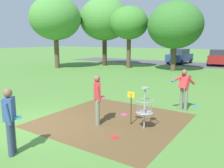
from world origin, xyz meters
The scene contains 17 objects.
ground_plane centered at (0.00, 0.00, 0.00)m, with size 160.00×160.00×0.00m, color #518438.
dirt_tee_pad centered at (2.00, 1.92, 0.00)m, with size 4.78×4.70×0.01m, color brown.
disc_golf_basket centered at (3.26, 1.85, 0.75)m, with size 0.98×0.58×1.39m.
player_foreground_watching centered at (3.77, 4.58, 0.99)m, with size 0.82×0.93×1.71m.
player_throwing centered at (1.79, 1.33, 0.97)m, with size 0.45×0.46×1.71m.
player_waiting_left centered at (1.29, -1.58, 0.97)m, with size 0.45×0.46×1.71m.
frisbee_near_basket centered at (-1.26, 5.49, 0.01)m, with size 0.20×0.20×0.02m, color red.
frisbee_by_tee centered at (2.91, 0.71, 0.01)m, with size 0.23×0.23×0.02m, color red.
frisbee_mid_grass centered at (2.07, 2.67, 0.01)m, with size 0.25×0.25×0.02m, color #E53D99.
frisbee_far_left centered at (4.08, 5.42, 0.01)m, with size 0.22×0.22×0.02m, color #1E93DB.
tree_near_left centered at (-11.79, 12.20, 5.07)m, with size 5.19×5.19×7.30m.
tree_near_right centered at (-9.01, 16.93, 5.19)m, with size 5.55×5.55×7.57m.
tree_mid_left centered at (-0.85, 16.75, 4.24)m, with size 5.10×5.10×6.42m.
tree_mid_center centered at (-5.57, 16.45, 4.61)m, with size 3.94×3.94×6.32m.
parking_lot_strip centered at (0.00, 23.84, 0.00)m, with size 36.00×6.00×0.01m, color #4C4C51.
parked_car_leftmost centered at (-2.51, 23.99, 0.92)m, with size 2.37×4.40×1.84m.
parked_car_center_left centered at (1.76, 24.55, 0.92)m, with size 2.31×4.37×1.84m.
Camera 1 is at (6.39, -4.68, 2.85)m, focal length 36.74 mm.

